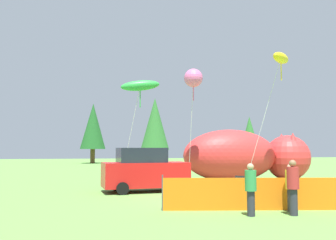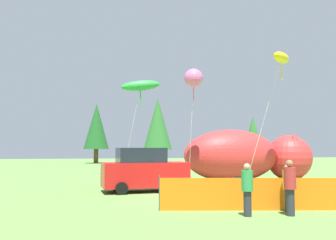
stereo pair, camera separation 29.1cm
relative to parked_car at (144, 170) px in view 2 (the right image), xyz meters
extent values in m
plane|color=#609342|center=(2.19, -3.19, -1.06)|extent=(120.00, 120.00, 0.00)
cube|color=red|center=(0.05, 0.00, -0.20)|extent=(4.37, 2.17, 1.21)
cube|color=#1E232D|center=(-0.16, -0.02, 0.76)|extent=(2.47, 1.84, 0.73)
cylinder|color=black|center=(1.26, 0.99, -0.76)|extent=(0.61, 0.30, 0.59)
cylinder|color=black|center=(1.43, -0.72, -0.76)|extent=(0.61, 0.30, 0.59)
cylinder|color=black|center=(-1.34, 0.73, -0.76)|extent=(0.61, 0.30, 0.59)
cylinder|color=black|center=(-1.17, -0.98, -0.76)|extent=(0.61, 0.30, 0.59)
cube|color=black|center=(4.22, -2.30, -0.58)|extent=(0.69, 0.69, 0.03)
cube|color=black|center=(4.04, -2.45, -0.37)|extent=(0.33, 0.37, 0.44)
cylinder|color=#A5A5AD|center=(4.24, -2.00, -0.82)|extent=(0.02, 0.02, 0.47)
cylinder|color=#A5A5AD|center=(4.51, -2.32, -0.82)|extent=(0.02, 0.02, 0.47)
cylinder|color=#A5A5AD|center=(3.93, -2.28, -0.82)|extent=(0.02, 0.02, 0.47)
cylinder|color=#A5A5AD|center=(4.20, -2.59, -0.82)|extent=(0.02, 0.02, 0.47)
ellipsoid|color=red|center=(6.23, 4.46, 0.62)|extent=(6.43, 3.61, 3.36)
ellipsoid|color=yellow|center=(6.23, 4.46, -0.13)|extent=(4.13, 2.68, 1.51)
sphere|color=red|center=(10.38, 4.63, 0.45)|extent=(3.02, 3.02, 3.02)
cone|color=red|center=(10.38, 5.39, 1.66)|extent=(0.85, 0.85, 0.91)
cone|color=red|center=(10.38, 3.88, 1.66)|extent=(0.85, 0.85, 0.91)
cube|color=orange|center=(3.67, -6.32, -0.49)|extent=(7.63, 1.37, 1.13)
cylinder|color=#4C4C51|center=(-0.14, -5.65, -0.44)|extent=(0.05, 0.05, 1.25)
cylinder|color=#2D2D38|center=(4.14, -6.76, -0.67)|extent=(0.24, 0.24, 0.78)
cylinder|color=yellow|center=(4.14, -6.76, 0.04)|extent=(0.36, 0.36, 0.65)
sphere|color=tan|center=(4.14, -6.76, 0.47)|extent=(0.21, 0.21, 0.21)
cylinder|color=#2D2D38|center=(3.86, -7.40, -0.63)|extent=(0.27, 0.27, 0.85)
cylinder|color=#B72D2D|center=(3.86, -7.40, 0.15)|extent=(0.39, 0.39, 0.71)
sphere|color=#8C6647|center=(3.86, -7.40, 0.62)|extent=(0.23, 0.23, 0.23)
cylinder|color=#2D2D38|center=(2.46, -7.25, -0.66)|extent=(0.25, 0.25, 0.80)
cylinder|color=#338C4C|center=(2.46, -7.25, 0.08)|extent=(0.37, 0.37, 0.67)
sphere|color=tan|center=(2.46, -7.25, 0.52)|extent=(0.22, 0.22, 0.22)
cylinder|color=silver|center=(-0.39, 3.30, 1.85)|extent=(1.08, 0.74, 5.82)
ellipsoid|color=green|center=(0.13, 2.95, 4.76)|extent=(2.37, 0.75, 0.84)
cylinder|color=green|center=(0.13, 2.95, 4.06)|extent=(0.06, 0.06, 1.20)
cylinder|color=silver|center=(7.02, 1.28, 2.61)|extent=(2.01, 0.85, 7.35)
ellipsoid|color=yellow|center=(8.02, 0.87, 6.29)|extent=(2.14, 2.15, 0.86)
cylinder|color=yellow|center=(8.02, 0.87, 5.59)|extent=(0.06, 0.06, 1.20)
cylinder|color=silver|center=(2.97, 2.15, 2.03)|extent=(0.21, 0.62, 6.18)
sphere|color=pink|center=(3.06, 1.86, 5.12)|extent=(1.07, 1.07, 1.07)
cylinder|color=pink|center=(3.06, 1.86, 4.42)|extent=(0.06, 0.06, 1.20)
cylinder|color=brown|center=(4.74, 25.50, -0.09)|extent=(0.62, 0.62, 1.94)
cone|color=#2D6B2D|center=(4.74, 25.50, 3.99)|extent=(3.42, 3.42, 6.21)
cylinder|color=brown|center=(18.95, 30.29, -0.28)|extent=(0.50, 0.50, 1.56)
cone|color=#2D6B2D|center=(18.95, 30.29, 2.99)|extent=(2.74, 2.74, 4.98)
cylinder|color=brown|center=(-2.53, 34.72, -0.06)|extent=(0.64, 0.64, 2.00)
cone|color=#1E5623|center=(-2.53, 34.72, 4.13)|extent=(3.51, 3.51, 6.39)
camera|label=1|loc=(-2.56, -18.64, 1.14)|focal=40.00mm
camera|label=2|loc=(-2.28, -18.69, 1.14)|focal=40.00mm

